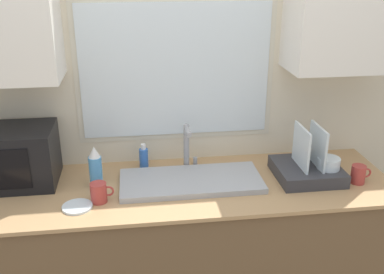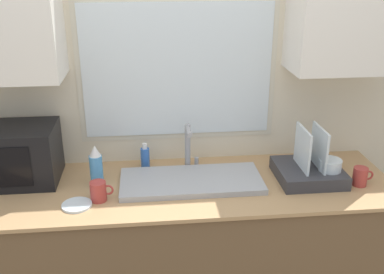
% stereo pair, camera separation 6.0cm
% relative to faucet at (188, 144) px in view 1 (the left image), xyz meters
% --- Properties ---
extents(countertop, '(2.22, 0.69, 0.89)m').
position_rel_faucet_xyz_m(countertop, '(-0.05, -0.19, -0.59)').
color(countertop, brown).
rests_on(countertop, ground_plane).
extents(wall_back, '(6.00, 0.38, 2.60)m').
position_rel_faucet_xyz_m(wall_back, '(-0.05, 0.13, 0.35)').
color(wall_back, beige).
rests_on(wall_back, ground_plane).
extents(sink_basin, '(0.74, 0.33, 0.03)m').
position_rel_faucet_xyz_m(sink_basin, '(-0.00, -0.18, -0.13)').
color(sink_basin, '#9EA0A5').
rests_on(sink_basin, countertop).
extents(faucet, '(0.08, 0.14, 0.26)m').
position_rel_faucet_xyz_m(faucet, '(0.00, 0.00, 0.00)').
color(faucet, '#99999E').
rests_on(faucet, countertop).
extents(microwave, '(0.40, 0.32, 0.30)m').
position_rel_faucet_xyz_m(microwave, '(-0.90, -0.05, 0.00)').
color(microwave, black).
rests_on(microwave, countertop).
extents(dish_rack, '(0.34, 0.33, 0.29)m').
position_rel_faucet_xyz_m(dish_rack, '(0.64, -0.19, -0.09)').
color(dish_rack, '#333338').
rests_on(dish_rack, countertop).
extents(spray_bottle, '(0.07, 0.07, 0.22)m').
position_rel_faucet_xyz_m(spray_bottle, '(-0.50, -0.14, -0.04)').
color(spray_bottle, '#4C99D8').
rests_on(spray_bottle, countertop).
extents(soap_bottle, '(0.05, 0.05, 0.14)m').
position_rel_faucet_xyz_m(soap_bottle, '(-0.24, 0.05, -0.09)').
color(soap_bottle, blue).
rests_on(soap_bottle, countertop).
extents(mug_near_sink, '(0.11, 0.08, 0.10)m').
position_rel_faucet_xyz_m(mug_near_sink, '(-0.47, -0.31, -0.10)').
color(mug_near_sink, '#A53833').
rests_on(mug_near_sink, countertop).
extents(mug_by_rack, '(0.11, 0.08, 0.10)m').
position_rel_faucet_xyz_m(mug_by_rack, '(0.87, -0.29, -0.10)').
color(mug_by_rack, '#A53833').
rests_on(mug_by_rack, countertop).
extents(small_plate, '(0.14, 0.14, 0.01)m').
position_rel_faucet_xyz_m(small_plate, '(-0.58, -0.35, -0.14)').
color(small_plate, silver).
rests_on(small_plate, countertop).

